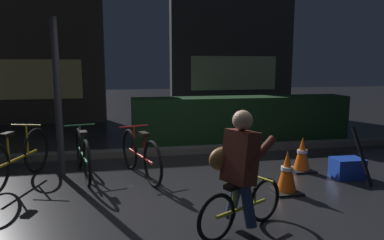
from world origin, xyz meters
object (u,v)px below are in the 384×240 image
(parked_bike_center_right, at_px, (140,155))
(cyclist, at_px, (239,171))
(traffic_cone_near, at_px, (287,172))
(traffic_cone_far, at_px, (302,155))
(street_post, at_px, (58,99))
(parked_bike_center_left, at_px, (83,154))
(blue_crate, at_px, (347,168))
(parked_bike_left_mid, at_px, (17,158))
(closed_umbrella, at_px, (362,156))

(parked_bike_center_right, distance_m, cyclist, 2.17)
(traffic_cone_near, bearing_deg, traffic_cone_far, 51.80)
(traffic_cone_near, relative_size, cyclist, 0.46)
(street_post, height_order, cyclist, street_post)
(street_post, relative_size, cyclist, 1.89)
(parked_bike_center_left, height_order, cyclist, cyclist)
(street_post, distance_m, blue_crate, 4.42)
(traffic_cone_far, bearing_deg, cyclist, -132.80)
(traffic_cone_far, bearing_deg, parked_bike_left_mid, 176.82)
(parked_bike_center_right, xyz_separation_m, traffic_cone_near, (1.87, -1.03, -0.06))
(traffic_cone_near, relative_size, closed_umbrella, 0.67)
(street_post, relative_size, traffic_cone_near, 4.11)
(street_post, relative_size, parked_bike_left_mid, 1.40)
(traffic_cone_far, relative_size, blue_crate, 1.25)
(parked_bike_left_mid, height_order, traffic_cone_near, parked_bike_left_mid)
(street_post, xyz_separation_m, cyclist, (2.07, -2.23, -0.55))
(closed_umbrella, bearing_deg, blue_crate, -8.60)
(parked_bike_center_right, bearing_deg, parked_bike_left_mid, 70.08)
(parked_bike_center_right, height_order, cyclist, cyclist)
(parked_bike_left_mid, xyz_separation_m, cyclist, (2.63, -2.02, 0.27))
(traffic_cone_far, height_order, closed_umbrella, closed_umbrella)
(traffic_cone_far, xyz_separation_m, closed_umbrella, (0.54, -0.70, 0.13))
(parked_bike_center_left, xyz_separation_m, parked_bike_center_right, (0.85, -0.22, -0.00))
(traffic_cone_near, height_order, closed_umbrella, closed_umbrella)
(parked_bike_left_mid, distance_m, closed_umbrella, 4.91)
(parked_bike_center_right, relative_size, traffic_cone_far, 2.83)
(blue_crate, bearing_deg, parked_bike_left_mid, 171.75)
(parked_bike_left_mid, relative_size, traffic_cone_far, 3.06)
(parked_bike_center_right, relative_size, traffic_cone_near, 2.72)
(parked_bike_center_left, relative_size, blue_crate, 3.66)
(blue_crate, bearing_deg, street_post, 167.93)
(street_post, xyz_separation_m, traffic_cone_far, (3.71, -0.45, -0.91))
(parked_bike_left_mid, distance_m, traffic_cone_near, 3.77)
(blue_crate, bearing_deg, closed_umbrella, -80.14)
(cyclist, bearing_deg, closed_umbrella, -2.01)
(closed_umbrella, bearing_deg, parked_bike_left_mid, 60.47)
(parked_bike_center_right, height_order, traffic_cone_far, parked_bike_center_right)
(parked_bike_left_mid, height_order, blue_crate, parked_bike_left_mid)
(closed_umbrella, bearing_deg, cyclist, 97.74)
(parked_bike_center_right, distance_m, blue_crate, 3.10)
(parked_bike_center_right, bearing_deg, blue_crate, -119.49)
(parked_bike_center_left, distance_m, blue_crate, 3.98)
(traffic_cone_far, bearing_deg, street_post, 173.16)
(traffic_cone_far, bearing_deg, parked_bike_center_right, 176.10)
(street_post, height_order, traffic_cone_near, street_post)
(parked_bike_center_left, distance_m, traffic_cone_far, 3.41)
(parked_bike_center_right, xyz_separation_m, closed_umbrella, (3.08, -0.88, 0.06))
(street_post, distance_m, closed_umbrella, 4.47)
(parked_bike_center_left, bearing_deg, street_post, 67.49)
(street_post, height_order, blue_crate, street_post)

